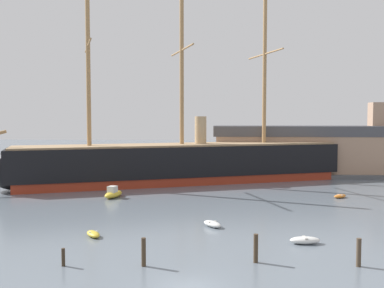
% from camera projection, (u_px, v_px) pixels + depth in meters
% --- Properties ---
extents(ground_plane, '(400.00, 400.00, 0.00)m').
position_uv_depth(ground_plane, '(188.00, 288.00, 30.61)').
color(ground_plane, slate).
extents(tall_ship, '(69.13, 29.99, 34.65)m').
position_uv_depth(tall_ship, '(182.00, 162.00, 79.50)').
color(tall_ship, maroon).
rests_on(tall_ship, ground).
extents(dinghy_foreground_left, '(2.23, 2.56, 0.57)m').
position_uv_depth(dinghy_foreground_left, '(93.00, 234.00, 43.71)').
color(dinghy_foreground_left, gold).
rests_on(dinghy_foreground_left, ground).
extents(dinghy_foreground_right, '(2.97, 1.45, 0.68)m').
position_uv_depth(dinghy_foreground_right, '(305.00, 240.00, 41.29)').
color(dinghy_foreground_right, silver).
rests_on(dinghy_foreground_right, ground).
extents(dinghy_near_centre, '(2.56, 2.85, 0.64)m').
position_uv_depth(dinghy_near_centre, '(212.00, 224.00, 47.71)').
color(dinghy_near_centre, silver).
rests_on(dinghy_near_centre, ground).
extents(motorboat_alongside_bow, '(2.85, 4.53, 1.77)m').
position_uv_depth(motorboat_alongside_bow, '(113.00, 193.00, 65.06)').
color(motorboat_alongside_bow, gold).
rests_on(motorboat_alongside_bow, ground).
extents(dinghy_alongside_stern, '(2.45, 2.08, 0.54)m').
position_uv_depth(dinghy_alongside_stern, '(340.00, 196.00, 64.79)').
color(dinghy_alongside_stern, orange).
rests_on(dinghy_alongside_stern, ground).
extents(dinghy_far_left, '(2.05, 1.32, 0.45)m').
position_uv_depth(dinghy_far_left, '(74.00, 176.00, 87.21)').
color(dinghy_far_left, gray).
rests_on(dinghy_far_left, ground).
extents(sailboat_distant_centre, '(1.91, 5.19, 6.63)m').
position_uv_depth(sailboat_distant_centre, '(214.00, 171.00, 92.72)').
color(sailboat_distant_centre, orange).
rests_on(sailboat_distant_centre, ground).
extents(mooring_piling_nearest, '(0.39, 0.39, 2.30)m').
position_uv_depth(mooring_piling_nearest, '(359.00, 252.00, 34.92)').
color(mooring_piling_nearest, '#4C3D2D').
rests_on(mooring_piling_nearest, ground).
extents(mooring_piling_left_pair, '(0.36, 0.36, 2.32)m').
position_uv_depth(mooring_piling_left_pair, '(144.00, 252.00, 35.00)').
color(mooring_piling_left_pair, '#423323').
rests_on(mooring_piling_left_pair, ground).
extents(mooring_piling_right_pair, '(0.38, 0.38, 2.39)m').
position_uv_depth(mooring_piling_right_pair, '(256.00, 248.00, 35.89)').
color(mooring_piling_right_pair, '#423323').
rests_on(mooring_piling_right_pair, ground).
extents(mooring_piling_midwater, '(0.29, 0.29, 1.46)m').
position_uv_depth(mooring_piling_midwater, '(63.00, 257.00, 35.06)').
color(mooring_piling_midwater, '#382B1E').
rests_on(mooring_piling_midwater, ground).
extents(dockside_warehouse_right, '(61.31, 12.76, 15.06)m').
position_uv_depth(dockside_warehouse_right, '(351.00, 151.00, 89.85)').
color(dockside_warehouse_right, '#565659').
rests_on(dockside_warehouse_right, ground).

